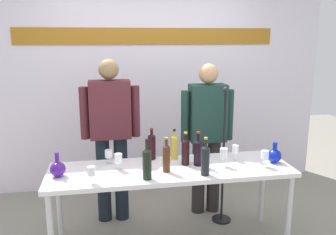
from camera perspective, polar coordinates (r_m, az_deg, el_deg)
name	(u,v)px	position (r m, az deg, el deg)	size (l,w,h in m)	color
back_wall	(148,70)	(4.57, -3.14, 7.51)	(4.54, 0.11, 3.00)	white
display_table	(171,175)	(3.25, 0.48, -9.07)	(2.16, 0.65, 0.77)	white
decanter_blue_left	(58,169)	(3.15, -17.14, -7.80)	(0.13, 0.13, 0.21)	#451987
decanter_blue_right	(274,155)	(3.48, 16.57, -5.79)	(0.13, 0.13, 0.19)	#0E21AE
presenter_left	(111,131)	(3.70, -9.09, -2.13)	(0.60, 0.22, 1.71)	black
presenter_right	(207,131)	(3.86, 6.23, -2.08)	(0.57, 0.22, 1.65)	#282323
wine_bottle_0	(174,146)	(3.42, 1.00, -4.58)	(0.07, 0.07, 0.29)	gold
wine_bottle_1	(185,151)	(3.27, 2.80, -5.29)	(0.07, 0.07, 0.31)	black
wine_bottle_2	(166,157)	(3.10, -0.26, -6.29)	(0.06, 0.06, 0.31)	#4B2715
wine_bottle_3	(152,145)	(3.41, -2.61, -4.46)	(0.07, 0.07, 0.30)	black
wine_bottle_4	(198,151)	(3.26, 4.80, -5.41)	(0.08, 0.08, 0.32)	black
wine_bottle_5	(147,163)	(2.94, -3.36, -7.19)	(0.07, 0.07, 0.34)	black
wine_bottle_6	(205,159)	(3.04, 5.97, -6.60)	(0.07, 0.07, 0.33)	black
wine_glass_left_0	(91,171)	(2.93, -12.12, -8.40)	(0.07, 0.07, 0.14)	white
wine_glass_left_1	(109,154)	(3.34, -9.42, -5.75)	(0.07, 0.07, 0.13)	white
wine_glass_left_2	(118,159)	(3.18, -7.91, -6.51)	(0.07, 0.07, 0.15)	white
wine_glass_right_0	(224,153)	(3.26, 8.85, -5.67)	(0.07, 0.07, 0.17)	white
wine_glass_right_1	(265,155)	(3.33, 15.15, -5.80)	(0.07, 0.07, 0.15)	white
wine_glass_right_2	(235,150)	(3.43, 10.67, -5.04)	(0.06, 0.06, 0.15)	white
microphone_stand	(223,179)	(3.82, 8.70, -9.58)	(0.20, 0.20, 1.44)	black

